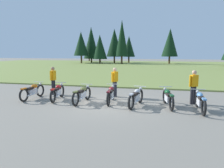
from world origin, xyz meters
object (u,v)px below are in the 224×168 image
Objects in this scene: motorcycle_sky_blue at (200,101)px; rider_in_hivis_vest at (53,79)px; motorcycle_red at (58,92)px; rider_near_row_end at (115,80)px; rider_checking_bike at (194,85)px; motorcycle_olive at (82,94)px; motorcycle_silver at (136,97)px; motorcycle_maroon at (111,94)px; motorcycle_orange at (33,91)px; motorcycle_british_green at (168,98)px.

motorcycle_sky_blue is 1.26× the size of rider_in_hivis_vest.
motorcycle_red is 3.19m from rider_near_row_end.
rider_checking_bike is 1.00× the size of rider_near_row_end.
motorcycle_silver is (2.73, -0.05, 0.00)m from motorcycle_olive.
rider_in_hivis_vest is at bearing 175.68° from rider_checking_bike.
motorcycle_olive is 1.44m from motorcycle_maroon.
motorcycle_maroon is at bearing 1.85° from motorcycle_orange.
motorcycle_sky_blue is at bearing -3.32° from motorcycle_orange.
motorcycle_olive is 4.18m from motorcycle_british_green.
rider_near_row_end is (-0.12, 1.44, 0.51)m from motorcycle_maroon.
rider_in_hivis_vest is at bearing 70.28° from motorcycle_orange.
motorcycle_silver is at bearing -4.88° from motorcycle_red.
motorcycle_red is at bearing 168.42° from motorcycle_olive.
motorcycle_sky_blue is (4.11, -0.63, 0.00)m from motorcycle_maroon.
motorcycle_silver is 2.80m from motorcycle_sky_blue.
motorcycle_silver is 2.38m from rider_near_row_end.
motorcycle_sky_blue is (2.79, -0.24, 0.00)m from motorcycle_silver.
motorcycle_sky_blue is (5.52, -0.29, 0.00)m from motorcycle_olive.
rider_near_row_end is (1.28, 1.78, 0.51)m from motorcycle_olive.
motorcycle_silver is at bearing -158.76° from rider_checking_bike.
motorcycle_british_green is (2.78, -0.19, 0.00)m from motorcycle_maroon.
motorcycle_silver is (1.32, -0.39, 0.00)m from motorcycle_maroon.
motorcycle_silver and motorcycle_sky_blue have the same top height.
motorcycle_red and motorcycle_british_green have the same top height.
motorcycle_orange is 1.26× the size of rider_in_hivis_vest.
motorcycle_sky_blue is at bearing -4.91° from motorcycle_red.
motorcycle_orange and motorcycle_silver have the same top height.
motorcycle_olive is 2.25m from rider_near_row_end.
motorcycle_silver is 0.99× the size of motorcycle_sky_blue.
motorcycle_silver is 1.25× the size of rider_near_row_end.
motorcycle_orange is at bearing -159.42° from rider_near_row_end.
motorcycle_red is 1.00× the size of motorcycle_sky_blue.
motorcycle_orange is 1.01× the size of motorcycle_red.
rider_checking_bike is (2.66, 1.03, 0.51)m from motorcycle_silver.
motorcycle_maroon is 1.38m from motorcycle_silver.
motorcycle_british_green is at bearing 7.55° from motorcycle_silver.
rider_checking_bike is at bearing 5.57° from motorcycle_red.
motorcycle_orange is at bearing -174.60° from rider_checking_bike.
rider_near_row_end is (3.72, 0.20, 0.00)m from rider_in_hivis_vest.
rider_in_hivis_vest is (-2.44, 1.57, 0.51)m from motorcycle_olive.
rider_near_row_end reaches higher than motorcycle_orange.
motorcycle_red is 5.69m from motorcycle_british_green.
motorcycle_olive is at bearing -178.08° from motorcycle_british_green.
rider_in_hivis_vest is at bearing 147.16° from motorcycle_olive.
motorcycle_red is at bearing -152.26° from rider_near_row_end.
rider_near_row_end reaches higher than motorcycle_red.
rider_in_hivis_vest is at bearing -176.86° from rider_near_row_end.
rider_checking_bike reaches higher than motorcycle_sky_blue.
rider_checking_bike is at bearing 10.32° from motorcycle_olive.
motorcycle_orange is at bearing -178.15° from motorcycle_maroon.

